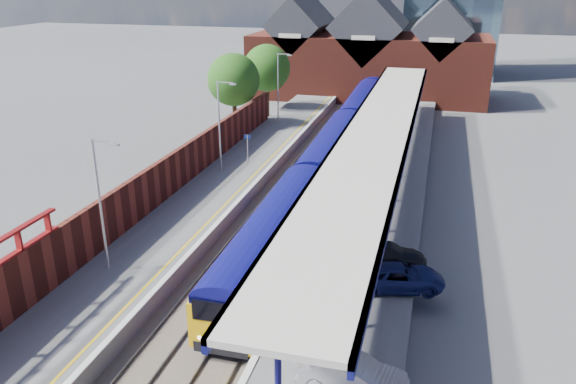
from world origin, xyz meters
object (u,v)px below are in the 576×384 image
(lamp_post_b, at_px, (102,198))
(lamp_post_d, at_px, (279,83))
(lamp_post_c, at_px, (221,121))
(parked_car_dark, at_px, (387,254))
(platform_sign, at_px, (248,144))
(parked_car_blue, at_px, (399,277))
(parked_car_silver, at_px, (353,375))
(train, at_px, (349,125))

(lamp_post_b, bearing_deg, lamp_post_d, 90.00)
(lamp_post_c, height_order, parked_car_dark, lamp_post_c)
(lamp_post_c, height_order, lamp_post_d, same)
(platform_sign, distance_m, parked_car_blue, 20.84)
(lamp_post_b, relative_size, parked_car_silver, 1.74)
(lamp_post_b, height_order, parked_car_silver, lamp_post_b)
(parked_car_silver, distance_m, parked_car_dark, 9.96)
(lamp_post_b, relative_size, parked_car_blue, 1.59)
(train, bearing_deg, lamp_post_b, -105.51)
(platform_sign, bearing_deg, train, 57.78)
(parked_car_silver, bearing_deg, parked_car_dark, 3.15)
(lamp_post_b, distance_m, platform_sign, 18.20)
(platform_sign, xyz_separation_m, parked_car_blue, (13.25, -16.05, -1.08))
(lamp_post_c, xyz_separation_m, platform_sign, (1.36, 2.00, -2.30))
(lamp_post_b, xyz_separation_m, parked_car_dark, (13.77, 4.21, -3.38))
(parked_car_dark, xyz_separation_m, parked_car_blue, (0.84, -2.26, 0.00))
(lamp_post_b, distance_m, lamp_post_c, 16.00)
(lamp_post_d, bearing_deg, train, -25.20)
(parked_car_dark, bearing_deg, lamp_post_c, 46.17)
(lamp_post_d, bearing_deg, parked_car_dark, -63.64)
(lamp_post_b, distance_m, parked_car_silver, 15.08)
(train, distance_m, platform_sign, 12.19)
(lamp_post_d, height_order, parked_car_silver, lamp_post_d)
(parked_car_dark, bearing_deg, parked_car_silver, 175.45)
(lamp_post_c, bearing_deg, train, 57.44)
(platform_sign, xyz_separation_m, parked_car_dark, (12.41, -13.79, -1.08))
(lamp_post_c, bearing_deg, parked_car_blue, -43.88)
(lamp_post_b, height_order, lamp_post_c, same)
(lamp_post_b, height_order, parked_car_blue, lamp_post_b)
(parked_car_dark, bearing_deg, lamp_post_d, 23.10)
(lamp_post_b, distance_m, parked_car_dark, 14.79)
(lamp_post_c, relative_size, parked_car_silver, 1.74)
(parked_car_silver, bearing_deg, parked_car_blue, -3.42)
(train, relative_size, lamp_post_b, 9.42)
(lamp_post_d, height_order, platform_sign, lamp_post_d)
(train, height_order, parked_car_dark, train)
(parked_car_blue, bearing_deg, platform_sign, 26.14)
(lamp_post_b, bearing_deg, parked_car_blue, 7.61)
(train, distance_m, parked_car_blue, 27.21)
(platform_sign, xyz_separation_m, parked_car_silver, (12.18, -23.75, -1.03))
(train, xyz_separation_m, parked_car_blue, (6.75, -26.35, -0.51))
(platform_sign, height_order, parked_car_silver, platform_sign)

